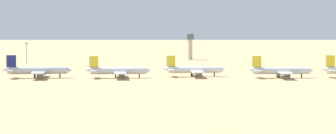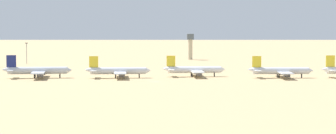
{
  "view_description": "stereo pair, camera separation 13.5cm",
  "coord_description": "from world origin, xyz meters",
  "px_view_note": "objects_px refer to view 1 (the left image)",
  "views": [
    {
      "loc": [
        4.59,
        -331.33,
        31.01
      ],
      "look_at": [
        6.57,
        17.6,
        6.0
      ],
      "focal_mm": 71.55,
      "sensor_mm": 36.0,
      "label": 1
    },
    {
      "loc": [
        4.72,
        -331.33,
        31.01
      ],
      "look_at": [
        6.57,
        17.6,
        6.0
      ],
      "focal_mm": 71.55,
      "sensor_mm": 36.0,
      "label": 2
    }
  ],
  "objects_px": {
    "parked_jet_yellow_3": "(194,70)",
    "light_pole_west": "(27,52)",
    "parked_jet_navy_1": "(37,71)",
    "parked_jet_yellow_2": "(117,71)",
    "control_tower": "(190,44)",
    "parked_jet_yellow_4": "(280,71)"
  },
  "relations": [
    {
      "from": "control_tower",
      "to": "light_pole_west",
      "type": "distance_m",
      "value": 125.48
    },
    {
      "from": "control_tower",
      "to": "light_pole_west",
      "type": "bearing_deg",
      "value": -157.51
    },
    {
      "from": "parked_jet_yellow_4",
      "to": "control_tower",
      "type": "xyz_separation_m",
      "value": [
        -41.21,
        161.4,
        8.14
      ]
    },
    {
      "from": "parked_jet_navy_1",
      "to": "control_tower",
      "type": "bearing_deg",
      "value": 55.25
    },
    {
      "from": "parked_jet_yellow_4",
      "to": "control_tower",
      "type": "distance_m",
      "value": 166.77
    },
    {
      "from": "parked_jet_navy_1",
      "to": "control_tower",
      "type": "height_order",
      "value": "control_tower"
    },
    {
      "from": "parked_jet_navy_1",
      "to": "parked_jet_yellow_3",
      "type": "bearing_deg",
      "value": -0.72
    },
    {
      "from": "light_pole_west",
      "to": "parked_jet_navy_1",
      "type": "bearing_deg",
      "value": -75.86
    },
    {
      "from": "parked_jet_yellow_2",
      "to": "parked_jet_navy_1",
      "type": "bearing_deg",
      "value": 175.82
    },
    {
      "from": "parked_jet_navy_1",
      "to": "parked_jet_yellow_3",
      "type": "distance_m",
      "value": 83.46
    },
    {
      "from": "parked_jet_yellow_4",
      "to": "control_tower",
      "type": "relative_size",
      "value": 1.77
    },
    {
      "from": "parked_jet_yellow_3",
      "to": "control_tower",
      "type": "height_order",
      "value": "control_tower"
    },
    {
      "from": "parked_jet_yellow_3",
      "to": "control_tower",
      "type": "bearing_deg",
      "value": 84.74
    },
    {
      "from": "parked_jet_yellow_2",
      "to": "control_tower",
      "type": "distance_m",
      "value": 167.69
    },
    {
      "from": "parked_jet_yellow_4",
      "to": "light_pole_west",
      "type": "height_order",
      "value": "light_pole_west"
    },
    {
      "from": "parked_jet_navy_1",
      "to": "parked_jet_yellow_2",
      "type": "bearing_deg",
      "value": -6.06
    },
    {
      "from": "parked_jet_navy_1",
      "to": "control_tower",
      "type": "distance_m",
      "value": 183.87
    },
    {
      "from": "parked_jet_yellow_2",
      "to": "parked_jet_yellow_4",
      "type": "distance_m",
      "value": 85.94
    },
    {
      "from": "parked_jet_yellow_3",
      "to": "light_pole_west",
      "type": "height_order",
      "value": "light_pole_west"
    },
    {
      "from": "parked_jet_yellow_2",
      "to": "light_pole_west",
      "type": "relative_size",
      "value": 2.4
    },
    {
      "from": "parked_jet_yellow_2",
      "to": "parked_jet_yellow_3",
      "type": "distance_m",
      "value": 41.31
    },
    {
      "from": "parked_jet_yellow_2",
      "to": "light_pole_west",
      "type": "bearing_deg",
      "value": 117.59
    }
  ]
}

